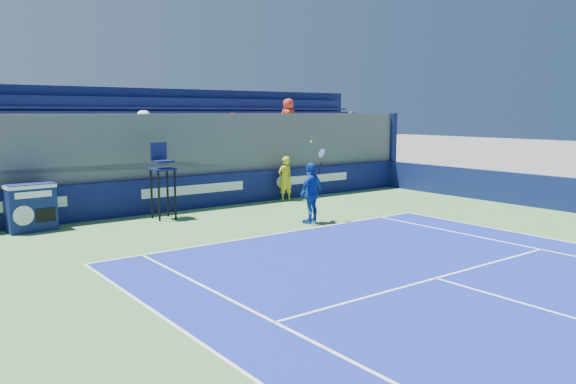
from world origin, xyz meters
TOP-DOWN VIEW (x-y plane):
  - ball_person at (3.71, 16.61)m, footprint 0.63×0.42m
  - back_hoarding at (0.00, 17.10)m, footprint 20.40×0.21m
  - match_clock at (-5.56, 16.51)m, footprint 1.36×0.79m
  - umpire_chair at (-1.68, 15.99)m, footprint 0.71×0.71m
  - tennis_player at (1.70, 12.54)m, footprint 1.20×0.77m
  - stadium_seating at (0.01, 19.14)m, footprint 21.00×4.05m

SIDE VIEW (x-z plane):
  - back_hoarding at x=0.00m, z-range 0.00..1.20m
  - match_clock at x=-5.56m, z-range 0.04..1.44m
  - ball_person at x=3.71m, z-range 0.01..1.74m
  - tennis_player at x=1.70m, z-range -0.32..2.25m
  - umpire_chair at x=-1.68m, z-range 0.29..2.77m
  - stadium_seating at x=0.01m, z-range -0.36..4.04m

